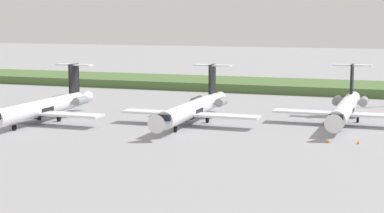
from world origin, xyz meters
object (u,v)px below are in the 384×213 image
regional_jet_second (193,108)px  safety_cone_mid_marker (358,142)px  regional_jet_third (345,108)px  safety_cone_front_marker (328,141)px  regional_jet_nearest (43,107)px

regional_jet_second → safety_cone_mid_marker: 28.20m
regional_jet_second → regional_jet_third: same height
regional_jet_second → safety_cone_front_marker: 24.63m
regional_jet_second → regional_jet_nearest: bearing=-163.9°
regional_jet_nearest → safety_cone_front_marker: regional_jet_nearest is taller
regional_jet_third → safety_cone_front_marker: regional_jet_third is taller
regional_jet_third → safety_cone_mid_marker: 17.18m
safety_cone_mid_marker → regional_jet_nearest: bearing=178.5°
regional_jet_second → regional_jet_third: (23.37, 8.41, 0.00)m
regional_jet_second → safety_cone_front_marker: regional_jet_second is taller
regional_jet_second → safety_cone_front_marker: (22.88, -8.85, -2.26)m
regional_jet_third → safety_cone_mid_marker: size_ratio=56.36×
regional_jet_nearest → safety_cone_front_marker: (46.69, -1.96, -2.26)m
regional_jet_nearest → regional_jet_second: size_ratio=1.00×
regional_jet_second → safety_cone_mid_marker: bearing=-17.1°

